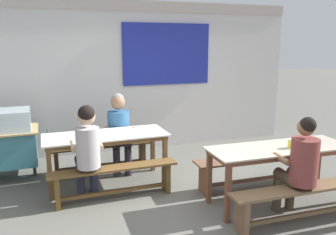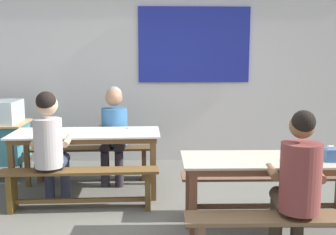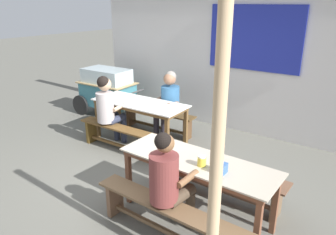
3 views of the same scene
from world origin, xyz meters
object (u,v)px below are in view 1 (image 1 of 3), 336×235
at_px(bench_near_front, 306,198).
at_px(person_left_back_turned, 87,146).
at_px(bench_far_front, 114,177).
at_px(person_center_facing, 119,127).
at_px(bench_far_back, 101,154).
at_px(person_near_front, 300,163).
at_px(bench_near_back, 255,167).
at_px(dining_table_near, 280,153).
at_px(condiment_jar, 292,144).
at_px(dining_table_far, 106,139).
at_px(tissue_box, 308,142).

distance_m(bench_near_front, person_left_back_turned, 2.71).
bearing_deg(bench_far_front, bench_near_front, -33.93).
xyz_separation_m(bench_far_front, person_center_facing, (0.27, 1.03, 0.43)).
height_order(bench_far_back, person_near_front, person_near_front).
relative_size(bench_far_back, person_center_facing, 1.28).
bearing_deg(person_left_back_turned, person_near_front, -30.49).
bearing_deg(bench_near_back, dining_table_near, -90.90).
relative_size(dining_table_near, person_left_back_turned, 1.45).
height_order(person_left_back_turned, person_center_facing, person_left_back_turned).
distance_m(bench_near_back, condiment_jar, 0.82).
xyz_separation_m(dining_table_near, bench_near_front, (-0.01, -0.54, -0.37)).
bearing_deg(person_center_facing, person_left_back_turned, -121.48).
bearing_deg(bench_near_front, dining_table_far, 136.76).
distance_m(person_left_back_turned, tissue_box, 2.81).
xyz_separation_m(person_center_facing, condiment_jar, (1.81, -1.90, 0.08)).
height_order(dining_table_near, person_left_back_turned, person_left_back_turned).
bearing_deg(person_left_back_turned, dining_table_near, -20.20).
height_order(dining_table_near, bench_near_back, dining_table_near).
height_order(bench_far_back, person_center_facing, person_center_facing).
height_order(bench_near_front, condiment_jar, condiment_jar).
bearing_deg(bench_far_front, person_center_facing, 75.22).
relative_size(dining_table_far, dining_table_near, 0.95).
bearing_deg(dining_table_near, person_center_facing, 133.20).
distance_m(bench_far_front, bench_near_back, 2.00).
xyz_separation_m(bench_near_front, person_center_facing, (-1.70, 2.36, 0.42)).
xyz_separation_m(bench_near_front, condiment_jar, (0.11, 0.45, 0.51)).
relative_size(dining_table_far, person_near_front, 1.41).
distance_m(dining_table_far, bench_near_back, 2.18).
height_order(person_center_facing, tissue_box, person_center_facing).
distance_m(dining_table_near, tissue_box, 0.38).
bearing_deg(person_center_facing, person_near_front, -54.42).
relative_size(bench_near_back, bench_near_front, 0.96).
bearing_deg(person_near_front, tissue_box, 40.92).
relative_size(dining_table_near, bench_far_front, 1.10).
bearing_deg(bench_far_front, person_near_front, -33.29).
distance_m(person_near_front, tissue_box, 0.56).
bearing_deg(person_left_back_turned, condiment_jar, -21.24).
bearing_deg(bench_near_back, condiment_jar, -81.41).
height_order(dining_table_far, tissue_box, tissue_box).
distance_m(dining_table_far, condiment_jar, 2.53).
height_order(bench_near_back, bench_near_front, same).
bearing_deg(person_near_front, person_center_facing, 125.58).
bearing_deg(person_near_front, bench_far_front, 146.71).
distance_m(bench_far_back, bench_near_back, 2.41).
relative_size(bench_far_front, person_center_facing, 1.35).
bearing_deg(bench_far_back, dining_table_near, -42.92).
bearing_deg(bench_near_back, bench_near_front, -90.90).
bearing_deg(dining_table_far, condiment_jar, -34.00).
height_order(bench_far_back, condiment_jar, condiment_jar).
xyz_separation_m(person_left_back_turned, person_near_front, (2.23, -1.31, -0.04)).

